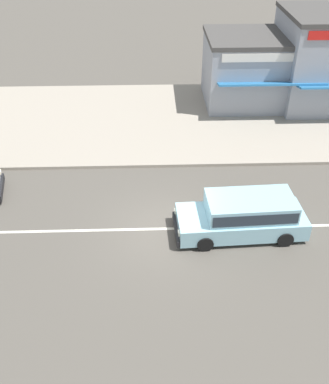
{
  "coord_description": "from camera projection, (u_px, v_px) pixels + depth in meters",
  "views": [
    {
      "loc": [
        -0.49,
        -13.45,
        11.15
      ],
      "look_at": [
        0.0,
        1.35,
        0.8
      ],
      "focal_mm": 42.0,
      "sensor_mm": 36.0,
      "label": 1
    }
  ],
  "objects": [
    {
      "name": "ground_plane",
      "position": [
        166.0,
        229.0,
        17.42
      ],
      "size": [
        160.0,
        160.0,
        0.0
      ],
      "primitive_type": "plane",
      "color": "#544F47"
    },
    {
      "name": "lane_centre_stripe",
      "position": [
        166.0,
        229.0,
        17.41
      ],
      "size": [
        50.4,
        0.14,
        0.01
      ],
      "primitive_type": "cube",
      "color": "silver",
      "rests_on": "ground"
    },
    {
      "name": "kerb_strip",
      "position": [
        160.0,
        119.0,
        25.16
      ],
      "size": [
        68.0,
        10.0,
        0.15
      ],
      "primitive_type": "cube",
      "color": "#9E9384",
      "rests_on": "ground"
    },
    {
      "name": "minivan_pale_blue_0",
      "position": [
        245.0,
        214.0,
        16.79
      ],
      "size": [
        4.98,
        2.18,
        1.56
      ],
      "color": "#93C6D6",
      "rests_on": "ground"
    },
    {
      "name": "shopfront_corner_warung",
      "position": [
        262.0,
        69.0,
        26.04
      ],
      "size": [
        6.56,
        5.33,
        3.89
      ],
      "color": "#999EA8",
      "rests_on": "kerb_strip"
    },
    {
      "name": "shopfront_far_kios",
      "position": [
        326.0,
        58.0,
        25.64
      ],
      "size": [
        5.24,
        6.03,
        5.15
      ],
      "color": "#999EA8",
      "rests_on": "kerb_strip"
    }
  ]
}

